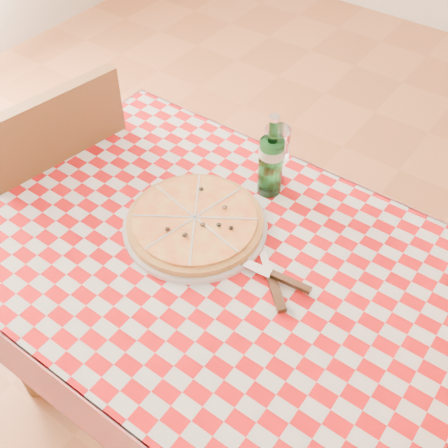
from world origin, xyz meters
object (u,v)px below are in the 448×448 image
at_px(water_bottle, 271,155).
at_px(dining_table, 217,283).
at_px(pizza_plate, 195,221).
at_px(wine_glass, 276,156).
at_px(chair_far, 57,190).

bearing_deg(water_bottle, dining_table, -83.80).
bearing_deg(pizza_plate, wine_glass, 76.37).
height_order(water_bottle, wine_glass, water_bottle).
relative_size(dining_table, pizza_plate, 3.22).
relative_size(chair_far, pizza_plate, 2.59).
relative_size(dining_table, water_bottle, 4.89).
relative_size(chair_far, water_bottle, 3.94).
xyz_separation_m(dining_table, pizza_plate, (-0.11, 0.05, 0.12)).
bearing_deg(chair_far, water_bottle, -152.91).
xyz_separation_m(dining_table, water_bottle, (-0.03, 0.28, 0.22)).
bearing_deg(wine_glass, water_bottle, -76.73).
relative_size(water_bottle, wine_glass, 1.38).
height_order(dining_table, wine_glass, wine_glass).
bearing_deg(water_bottle, pizza_plate, -107.92).
height_order(pizza_plate, wine_glass, wine_glass).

